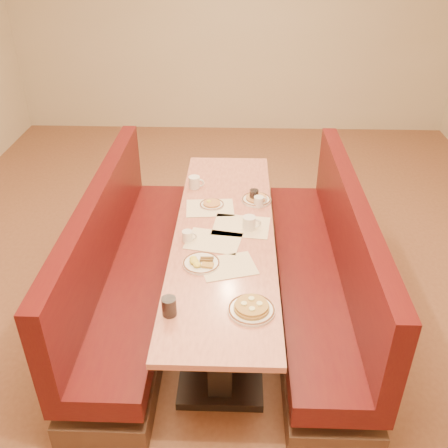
{
  "coord_description": "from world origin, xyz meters",
  "views": [
    {
      "loc": [
        0.1,
        -2.98,
        2.65
      ],
      "look_at": [
        0.0,
        -0.07,
        0.85
      ],
      "focal_mm": 40.0,
      "sensor_mm": 36.0,
      "label": 1
    }
  ],
  "objects_px": {
    "coffee_mug_a": "(250,223)",
    "coffee_mug_b": "(188,236)",
    "coffee_mug_d": "(195,182)",
    "soda_tumbler_mid": "(254,196)",
    "booth_right": "(322,276)",
    "diner_table": "(224,273)",
    "booth_left": "(127,272)",
    "eggs_plate": "(201,263)",
    "coffee_mug_c": "(259,201)",
    "soda_tumbler_near": "(169,307)",
    "pancake_plate": "(251,308)"
  },
  "relations": [
    {
      "from": "booth_right",
      "to": "coffee_mug_c",
      "type": "relative_size",
      "value": 24.09
    },
    {
      "from": "pancake_plate",
      "to": "coffee_mug_a",
      "type": "distance_m",
      "value": 0.87
    },
    {
      "from": "coffee_mug_a",
      "to": "soda_tumbler_mid",
      "type": "relative_size",
      "value": 1.36
    },
    {
      "from": "coffee_mug_c",
      "to": "soda_tumbler_near",
      "type": "distance_m",
      "value": 1.35
    },
    {
      "from": "soda_tumbler_near",
      "to": "soda_tumbler_mid",
      "type": "relative_size",
      "value": 1.18
    },
    {
      "from": "coffee_mug_a",
      "to": "coffee_mug_b",
      "type": "xyz_separation_m",
      "value": [
        -0.42,
        -0.17,
        -0.01
      ]
    },
    {
      "from": "booth_right",
      "to": "coffee_mug_b",
      "type": "bearing_deg",
      "value": -172.06
    },
    {
      "from": "pancake_plate",
      "to": "soda_tumbler_near",
      "type": "bearing_deg",
      "value": -174.91
    },
    {
      "from": "coffee_mug_d",
      "to": "soda_tumbler_mid",
      "type": "xyz_separation_m",
      "value": [
        0.48,
        -0.21,
        -0.0
      ]
    },
    {
      "from": "diner_table",
      "to": "coffee_mug_a",
      "type": "height_order",
      "value": "coffee_mug_a"
    },
    {
      "from": "coffee_mug_d",
      "to": "soda_tumbler_near",
      "type": "height_order",
      "value": "soda_tumbler_near"
    },
    {
      "from": "diner_table",
      "to": "booth_left",
      "type": "distance_m",
      "value": 0.73
    },
    {
      "from": "soda_tumbler_near",
      "to": "soda_tumbler_mid",
      "type": "bearing_deg",
      "value": 69.52
    },
    {
      "from": "coffee_mug_c",
      "to": "soda_tumbler_near",
      "type": "height_order",
      "value": "soda_tumbler_near"
    },
    {
      "from": "booth_right",
      "to": "soda_tumbler_mid",
      "type": "height_order",
      "value": "booth_right"
    },
    {
      "from": "diner_table",
      "to": "coffee_mug_c",
      "type": "distance_m",
      "value": 0.61
    },
    {
      "from": "booth_left",
      "to": "coffee_mug_c",
      "type": "distance_m",
      "value": 1.14
    },
    {
      "from": "eggs_plate",
      "to": "coffee_mug_b",
      "type": "xyz_separation_m",
      "value": [
        -0.11,
        0.27,
        0.03
      ]
    },
    {
      "from": "booth_right",
      "to": "coffee_mug_b",
      "type": "height_order",
      "value": "booth_right"
    },
    {
      "from": "eggs_plate",
      "to": "coffee_mug_d",
      "type": "distance_m",
      "value": 1.07
    },
    {
      "from": "diner_table",
      "to": "coffee_mug_b",
      "type": "distance_m",
      "value": 0.5
    },
    {
      "from": "coffee_mug_c",
      "to": "diner_table",
      "type": "bearing_deg",
      "value": -147.58
    },
    {
      "from": "pancake_plate",
      "to": "soda_tumbler_mid",
      "type": "bearing_deg",
      "value": 88.37
    },
    {
      "from": "pancake_plate",
      "to": "coffee_mug_d",
      "type": "distance_m",
      "value": 1.55
    },
    {
      "from": "pancake_plate",
      "to": "soda_tumbler_near",
      "type": "xyz_separation_m",
      "value": [
        -0.46,
        -0.04,
        0.04
      ]
    },
    {
      "from": "pancake_plate",
      "to": "coffee_mug_a",
      "type": "height_order",
      "value": "coffee_mug_a"
    },
    {
      "from": "coffee_mug_a",
      "to": "soda_tumbler_mid",
      "type": "distance_m",
      "value": 0.41
    },
    {
      "from": "coffee_mug_b",
      "to": "coffee_mug_d",
      "type": "bearing_deg",
      "value": 92.32
    },
    {
      "from": "diner_table",
      "to": "booth_right",
      "type": "distance_m",
      "value": 0.73
    },
    {
      "from": "coffee_mug_d",
      "to": "soda_tumbler_mid",
      "type": "bearing_deg",
      "value": -14.84
    },
    {
      "from": "booth_left",
      "to": "coffee_mug_a",
      "type": "relative_size",
      "value": 19.07
    },
    {
      "from": "pancake_plate",
      "to": "soda_tumbler_mid",
      "type": "distance_m",
      "value": 1.28
    },
    {
      "from": "booth_left",
      "to": "eggs_plate",
      "type": "height_order",
      "value": "booth_left"
    },
    {
      "from": "soda_tumbler_near",
      "to": "soda_tumbler_mid",
      "type": "distance_m",
      "value": 1.41
    },
    {
      "from": "booth_left",
      "to": "soda_tumbler_mid",
      "type": "xyz_separation_m",
      "value": [
        0.95,
        0.44,
        0.44
      ]
    },
    {
      "from": "booth_left",
      "to": "soda_tumbler_mid",
      "type": "bearing_deg",
      "value": 24.98
    },
    {
      "from": "soda_tumbler_mid",
      "to": "soda_tumbler_near",
      "type": "bearing_deg",
      "value": -110.48
    },
    {
      "from": "coffee_mug_b",
      "to": "soda_tumbler_near",
      "type": "distance_m",
      "value": 0.74
    },
    {
      "from": "pancake_plate",
      "to": "coffee_mug_a",
      "type": "xyz_separation_m",
      "value": [
        -0.0,
        0.87,
        0.03
      ]
    },
    {
      "from": "coffee_mug_a",
      "to": "coffee_mug_d",
      "type": "bearing_deg",
      "value": 128.29
    },
    {
      "from": "booth_right",
      "to": "soda_tumbler_mid",
      "type": "bearing_deg",
      "value": 139.4
    },
    {
      "from": "diner_table",
      "to": "coffee_mug_d",
      "type": "xyz_separation_m",
      "value": [
        -0.26,
        0.65,
        0.43
      ]
    },
    {
      "from": "coffee_mug_b",
      "to": "coffee_mug_d",
      "type": "distance_m",
      "value": 0.79
    },
    {
      "from": "coffee_mug_c",
      "to": "eggs_plate",
      "type": "bearing_deg",
      "value": -139.42
    },
    {
      "from": "diner_table",
      "to": "coffee_mug_a",
      "type": "xyz_separation_m",
      "value": [
        0.18,
        0.03,
        0.43
      ]
    },
    {
      "from": "booth_left",
      "to": "coffee_mug_b",
      "type": "xyz_separation_m",
      "value": [
        0.49,
        -0.14,
        0.43
      ]
    },
    {
      "from": "coffee_mug_d",
      "to": "coffee_mug_c",
      "type": "bearing_deg",
      "value": -20.52
    },
    {
      "from": "booth_right",
      "to": "eggs_plate",
      "type": "height_order",
      "value": "booth_right"
    },
    {
      "from": "booth_right",
      "to": "coffee_mug_b",
      "type": "xyz_separation_m",
      "value": [
        -0.98,
        -0.14,
        0.43
      ]
    },
    {
      "from": "booth_right",
      "to": "soda_tumbler_mid",
      "type": "xyz_separation_m",
      "value": [
        -0.52,
        0.44,
        0.44
      ]
    }
  ]
}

